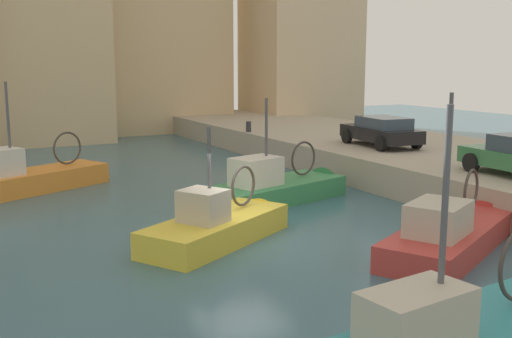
{
  "coord_description": "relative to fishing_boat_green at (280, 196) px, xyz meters",
  "views": [
    {
      "loc": [
        -7.28,
        -14.94,
        4.9
      ],
      "look_at": [
        2.44,
        3.73,
        1.2
      ],
      "focal_mm": 43.26,
      "sensor_mm": 36.0,
      "label": 1
    }
  ],
  "objects": [
    {
      "name": "waterfront_building_east",
      "position": [
        13.67,
        20.97,
        7.37
      ],
      "size": [
        7.7,
        6.27,
        14.97
      ],
      "color": "beige",
      "rests_on": "ground"
    },
    {
      "name": "mooring_bollard_mid",
      "position": [
        3.96,
        10.3,
        1.34
      ],
      "size": [
        0.28,
        0.28,
        0.55
      ],
      "primitive_type": "cylinder",
      "color": "#2D2D33",
      "rests_on": "quay_wall"
    },
    {
      "name": "parked_car_black",
      "position": [
        6.62,
        2.64,
        1.74
      ],
      "size": [
        2.32,
        4.22,
        1.3
      ],
      "color": "black",
      "rests_on": "quay_wall"
    },
    {
      "name": "water_surface",
      "position": [
        -3.39,
        -3.7,
        -0.13
      ],
      "size": [
        80.0,
        80.0,
        0.0
      ],
      "primitive_type": "plane",
      "color": "#386070",
      "rests_on": "ground"
    },
    {
      "name": "fishing_boat_orange",
      "position": [
        -7.34,
        5.83,
        -0.01
      ],
      "size": [
        6.76,
        4.43,
        4.97
      ],
      "color": "orange",
      "rests_on": "ground"
    },
    {
      "name": "fishing_boat_yellow",
      "position": [
        -3.81,
        -3.53,
        -0.03
      ],
      "size": [
        5.68,
        4.26,
        3.99
      ],
      "color": "gold",
      "rests_on": "ground"
    },
    {
      "name": "fishing_boat_red",
      "position": [
        1.29,
        -7.07,
        -0.0
      ],
      "size": [
        6.62,
        4.54,
        4.97
      ],
      "color": "#BC3833",
      "rests_on": "ground"
    },
    {
      "name": "fishing_boat_green",
      "position": [
        0.0,
        0.0,
        0.0
      ],
      "size": [
        6.73,
        3.61,
        4.57
      ],
      "color": "#388951",
      "rests_on": "ground"
    }
  ]
}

